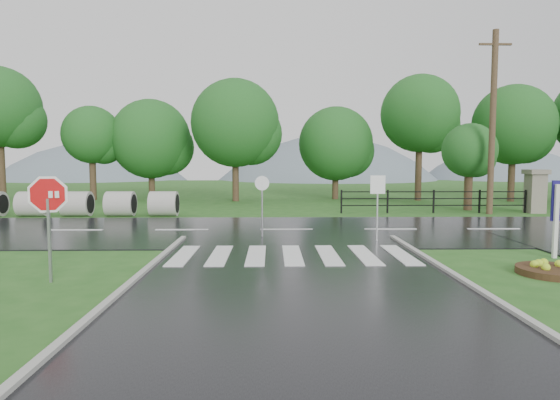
{
  "coord_description": "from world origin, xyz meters",
  "views": [
    {
      "loc": [
        -0.58,
        -7.73,
        2.61
      ],
      "look_at": [
        -0.32,
        6.0,
        1.5
      ],
      "focal_mm": 30.0,
      "sensor_mm": 36.0,
      "label": 1
    }
  ],
  "objects": [
    {
      "name": "ground",
      "position": [
        0.0,
        0.0,
        0.0
      ],
      "size": [
        120.0,
        120.0,
        0.0
      ],
      "primitive_type": "plane",
      "color": "#26591D",
      "rests_on": "ground"
    },
    {
      "name": "main_road",
      "position": [
        0.0,
        10.0,
        0.0
      ],
      "size": [
        90.0,
        8.0,
        0.04
      ],
      "primitive_type": "cube",
      "color": "black",
      "rests_on": "ground"
    },
    {
      "name": "crosswalk",
      "position": [
        0.0,
        5.0,
        0.06
      ],
      "size": [
        6.5,
        2.8,
        0.02
      ],
      "color": "silver",
      "rests_on": "ground"
    },
    {
      "name": "pillar_west",
      "position": [
        13.0,
        16.0,
        1.18
      ],
      "size": [
        1.0,
        1.0,
        2.24
      ],
      "color": "gray",
      "rests_on": "ground"
    },
    {
      "name": "fence_west",
      "position": [
        7.75,
        16.0,
        0.72
      ],
      "size": [
        9.58,
        0.08,
        1.2
      ],
      "color": "black",
      "rests_on": "ground"
    },
    {
      "name": "hills",
      "position": [
        3.49,
        65.0,
        -15.54
      ],
      "size": [
        102.0,
        48.0,
        48.0
      ],
      "color": "slate",
      "rests_on": "ground"
    },
    {
      "name": "treeline",
      "position": [
        1.0,
        24.0,
        0.0
      ],
      "size": [
        83.2,
        5.2,
        10.0
      ],
      "color": "#19531D",
      "rests_on": "ground"
    },
    {
      "name": "culvert_pipes",
      "position": [
        -12.11,
        15.0,
        0.6
      ],
      "size": [
        13.9,
        1.2,
        1.2
      ],
      "color": "#9E9B93",
      "rests_on": "ground"
    },
    {
      "name": "stop_sign",
      "position": [
        -5.39,
        2.38,
        1.73
      ],
      "size": [
        1.05,
        0.35,
        2.47
      ],
      "color": "#939399",
      "rests_on": "ground"
    },
    {
      "name": "flower_bed",
      "position": [
        5.97,
        2.86,
        0.12
      ],
      "size": [
        1.59,
        1.59,
        0.32
      ],
      "color": "#332111",
      "rests_on": "ground"
    },
    {
      "name": "reg_sign_small",
      "position": [
        2.87,
        7.32,
        1.54
      ],
      "size": [
        0.49,
        0.05,
        2.19
      ],
      "color": "#939399",
      "rests_on": "ground"
    },
    {
      "name": "reg_sign_round",
      "position": [
        -0.9,
        8.29,
        1.37
      ],
      "size": [
        0.5,
        0.1,
        2.14
      ],
      "color": "#939399",
      "rests_on": "ground"
    },
    {
      "name": "utility_pole_east",
      "position": [
        10.42,
        15.5,
        4.62
      ],
      "size": [
        1.62,
        0.3,
        9.08
      ],
      "color": "#473523",
      "rests_on": "ground"
    },
    {
      "name": "entrance_tree_left",
      "position": [
        10.16,
        17.5,
        3.23
      ],
      "size": [
        2.92,
        2.92,
        4.72
      ],
      "color": "#3D2B1C",
      "rests_on": "ground"
    }
  ]
}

